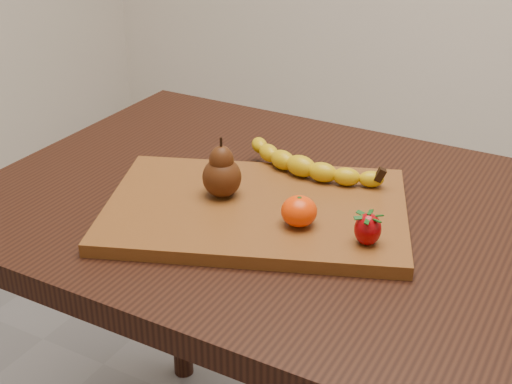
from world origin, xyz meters
The scene contains 6 objects.
table centered at (0.00, 0.00, 0.66)m, with size 1.00×0.70×0.76m.
cutting_board centered at (-0.03, -0.06, 0.77)m, with size 0.45×0.30×0.02m, color brown.
banana centered at (-0.02, 0.06, 0.80)m, with size 0.22×0.06×0.03m, color gold, non-canonical shape.
pear centered at (-0.09, -0.06, 0.83)m, with size 0.06×0.06×0.09m, color #451F0B, non-canonical shape.
mandarin centered at (0.05, -0.09, 0.80)m, with size 0.05×0.05×0.04m, color #F53B02.
strawberry centered at (0.16, -0.09, 0.80)m, with size 0.04×0.04×0.05m, color #9B0408, non-canonical shape.
Camera 1 is at (0.43, -0.89, 1.29)m, focal length 50.00 mm.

